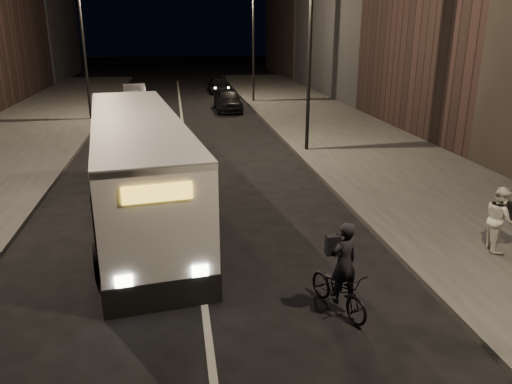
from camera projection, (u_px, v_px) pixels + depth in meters
name	position (u px, v px, depth m)	size (l,w,h in m)	color
ground	(202.00, 287.00, 11.38)	(180.00, 180.00, 0.00)	black
sidewalk_right	(351.00, 139.00, 25.75)	(7.00, 70.00, 0.16)	#353533
sidewalk_left	(1.00, 152.00, 23.16)	(7.00, 70.00, 0.16)	#353533
streetlight_right_mid	(304.00, 33.00, 21.72)	(1.20, 0.44, 8.12)	black
streetlight_right_far	(250.00, 30.00, 36.69)	(1.20, 0.44, 8.12)	black
streetlight_left_far	(87.00, 31.00, 29.46)	(1.20, 0.44, 8.12)	black
city_bus	(138.00, 163.00, 15.17)	(3.96, 11.83, 3.13)	white
cyclist_on_bicycle	(340.00, 282.00, 10.21)	(1.19, 1.89, 2.06)	black
pedestrian_woman	(499.00, 219.00, 12.67)	(0.82, 0.64, 1.69)	silver
car_near	(228.00, 100.00, 34.58)	(1.80, 4.46, 1.52)	black
car_mid	(134.00, 93.00, 38.00)	(1.61, 4.63, 1.53)	#37373A
car_far	(220.00, 85.00, 44.04)	(1.85, 4.55, 1.32)	black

